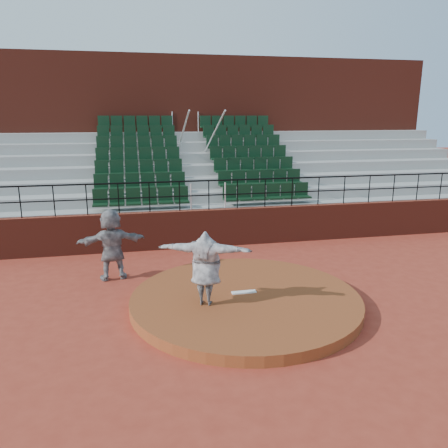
% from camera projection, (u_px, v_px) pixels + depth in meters
% --- Properties ---
extents(ground, '(90.00, 90.00, 0.00)m').
position_uv_depth(ground, '(245.00, 305.00, 10.54)').
color(ground, '#9A3422').
rests_on(ground, ground).
extents(pitchers_mound, '(5.50, 5.50, 0.25)m').
position_uv_depth(pitchers_mound, '(245.00, 300.00, 10.51)').
color(pitchers_mound, brown).
rests_on(pitchers_mound, ground).
extents(pitching_rubber, '(0.60, 0.15, 0.03)m').
position_uv_depth(pitching_rubber, '(244.00, 292.00, 10.62)').
color(pitching_rubber, white).
rests_on(pitching_rubber, pitchers_mound).
extents(boundary_wall, '(24.00, 0.30, 1.30)m').
position_uv_depth(boundary_wall, '(209.00, 228.00, 15.13)').
color(boundary_wall, maroon).
rests_on(boundary_wall, ground).
extents(wall_railing, '(24.04, 0.05, 1.03)m').
position_uv_depth(wall_railing, '(209.00, 189.00, 14.80)').
color(wall_railing, black).
rests_on(wall_railing, boundary_wall).
extents(seating_deck, '(24.00, 5.97, 4.63)m').
position_uv_depth(seating_deck, '(194.00, 188.00, 18.40)').
color(seating_deck, '#9B9B95').
rests_on(seating_deck, ground).
extents(press_box_facade, '(24.00, 3.00, 7.10)m').
position_uv_depth(press_box_facade, '(182.00, 134.00, 21.64)').
color(press_box_facade, maroon).
rests_on(press_box_facade, ground).
extents(pitcher, '(2.18, 1.32, 1.72)m').
position_uv_depth(pitcher, '(206.00, 268.00, 9.81)').
color(pitcher, black).
rests_on(pitcher, pitchers_mound).
extents(fielder, '(1.92, 0.81, 2.01)m').
position_uv_depth(fielder, '(112.00, 244.00, 12.00)').
color(fielder, black).
rests_on(fielder, ground).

